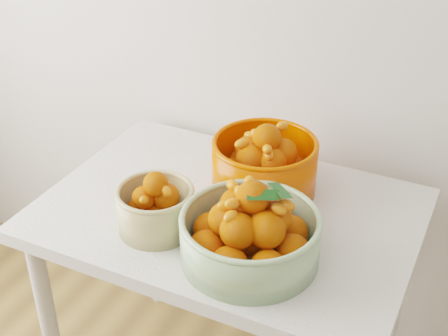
{
  "coord_description": "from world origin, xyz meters",
  "views": [
    {
      "loc": [
        0.16,
        0.35,
        1.72
      ],
      "look_at": [
        -0.42,
        1.54,
        0.92
      ],
      "focal_mm": 50.0,
      "sensor_mm": 36.0,
      "label": 1
    }
  ],
  "objects_px": {
    "table": "(228,237)",
    "bowl_green": "(250,233)",
    "bowl_cream": "(156,207)",
    "bowl_orange": "(264,164)"
  },
  "relations": [
    {
      "from": "bowl_cream",
      "to": "bowl_green",
      "type": "xyz_separation_m",
      "value": [
        0.26,
        -0.01,
        0.01
      ]
    },
    {
      "from": "table",
      "to": "bowl_cream",
      "type": "bearing_deg",
      "value": -129.21
    },
    {
      "from": "table",
      "to": "bowl_orange",
      "type": "distance_m",
      "value": 0.23
    },
    {
      "from": "table",
      "to": "bowl_green",
      "type": "xyz_separation_m",
      "value": [
        0.13,
        -0.16,
        0.17
      ]
    },
    {
      "from": "bowl_green",
      "to": "bowl_orange",
      "type": "height_order",
      "value": "bowl_green"
    },
    {
      "from": "bowl_cream",
      "to": "bowl_orange",
      "type": "relative_size",
      "value": 0.69
    },
    {
      "from": "table",
      "to": "bowl_orange",
      "type": "height_order",
      "value": "bowl_orange"
    },
    {
      "from": "bowl_green",
      "to": "bowl_orange",
      "type": "xyz_separation_m",
      "value": [
        -0.09,
        0.29,
        0.01
      ]
    },
    {
      "from": "bowl_orange",
      "to": "table",
      "type": "bearing_deg",
      "value": -110.7
    },
    {
      "from": "table",
      "to": "bowl_cream",
      "type": "xyz_separation_m",
      "value": [
        -0.13,
        -0.16,
        0.16
      ]
    }
  ]
}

